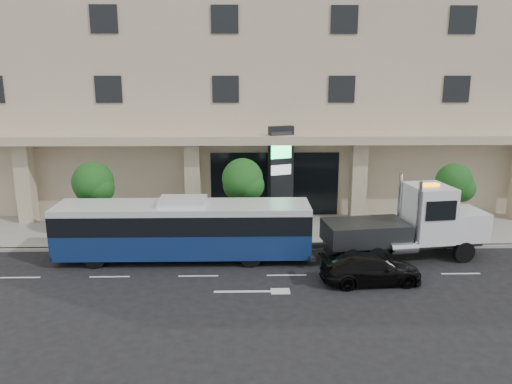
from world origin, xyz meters
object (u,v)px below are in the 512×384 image
tow_truck (412,225)px  signage_pylon (281,175)px  city_bus (184,228)px  black_sedan (371,269)px

tow_truck → signage_pylon: signage_pylon is taller
city_bus → tow_truck: size_ratio=1.35×
city_bus → tow_truck: bearing=-0.1°
city_bus → black_sedan: city_bus is taller
city_bus → signage_pylon: 7.69m
tow_truck → signage_pylon: bearing=129.7°
signage_pylon → city_bus: bearing=-153.0°
black_sedan → signage_pylon: signage_pylon is taller
black_sedan → signage_pylon: bearing=16.9°
city_bus → black_sedan: bearing=-19.6°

